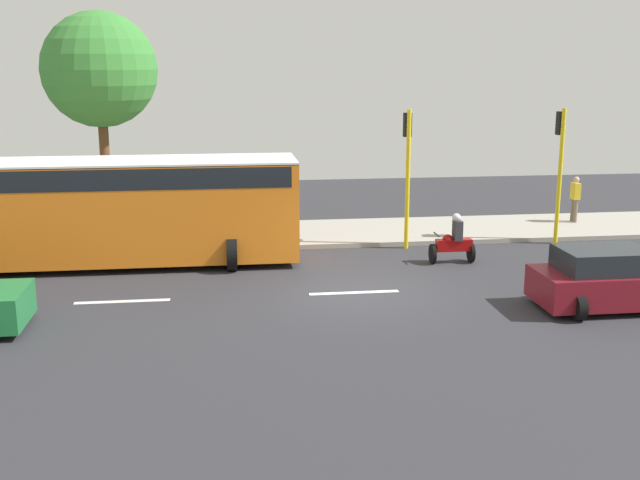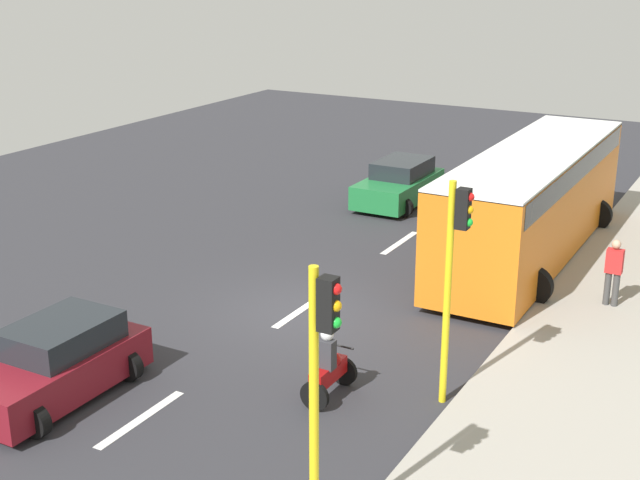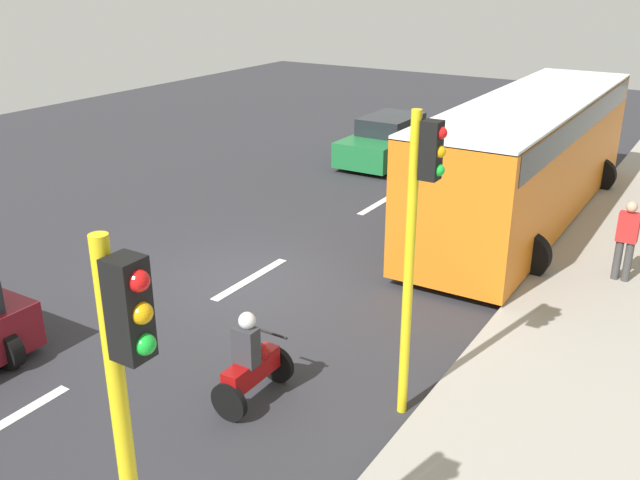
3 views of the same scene
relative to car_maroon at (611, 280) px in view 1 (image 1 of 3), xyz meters
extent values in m
cube|color=#2D2D33|center=(2.06, 6.07, -0.76)|extent=(40.00, 60.00, 0.10)
cube|color=#9E998E|center=(9.06, 6.07, -0.63)|extent=(4.00, 60.00, 0.15)
cube|color=white|center=(2.06, 0.07, -0.70)|extent=(0.20, 2.40, 0.01)
cube|color=white|center=(2.06, 6.07, -0.70)|extent=(0.20, 2.40, 0.01)
cube|color=white|center=(2.06, 12.07, -0.70)|extent=(0.20, 2.40, 0.01)
cube|color=maroon|center=(0.00, -0.07, -0.15)|extent=(1.82, 3.85, 0.80)
cube|color=#1E2328|center=(0.00, 0.24, 0.53)|extent=(1.53, 2.16, 0.56)
cylinder|color=black|center=(0.80, 1.20, -0.39)|extent=(0.64, 0.22, 0.64)
cylinder|color=black|center=(-0.80, 1.20, -0.39)|extent=(0.64, 0.22, 0.64)
cylinder|color=black|center=(1.04, 14.64, -0.39)|extent=(0.64, 0.22, 0.64)
cube|color=orange|center=(5.84, 12.75, 0.94)|extent=(2.50, 11.00, 2.90)
cube|color=black|center=(5.84, 12.75, 2.04)|extent=(2.52, 10.56, 0.60)
cube|color=white|center=(5.84, 12.75, 2.41)|extent=(2.50, 11.00, 0.08)
cylinder|color=black|center=(6.94, 16.27, -0.21)|extent=(1.00, 0.30, 1.00)
cylinder|color=black|center=(4.74, 9.23, -0.21)|extent=(1.00, 0.30, 1.00)
cylinder|color=black|center=(6.94, 9.23, -0.21)|extent=(1.00, 0.30, 1.00)
cylinder|color=black|center=(4.77, 3.19, -0.41)|extent=(0.60, 0.10, 0.60)
cylinder|color=black|center=(4.77, 1.99, -0.41)|extent=(0.60, 0.10, 0.60)
cube|color=#990C0C|center=(4.77, 2.54, -0.16)|extent=(0.28, 1.10, 0.36)
sphere|color=#990C0C|center=(4.77, 2.74, 0.02)|extent=(0.32, 0.32, 0.32)
cylinder|color=black|center=(4.77, 3.09, 0.19)|extent=(0.55, 0.04, 0.04)
cube|color=#333338|center=(4.77, 2.44, 0.29)|extent=(0.36, 0.24, 0.60)
sphere|color=silver|center=(4.77, 2.49, 0.69)|extent=(0.26, 0.26, 0.26)
cylinder|color=#72604C|center=(9.37, -3.50, -0.13)|extent=(0.16, 0.16, 0.85)
cylinder|color=#72604C|center=(9.57, -3.50, -0.13)|extent=(0.16, 0.16, 0.85)
cube|color=gold|center=(9.47, -3.50, 0.59)|extent=(0.40, 0.24, 0.60)
sphere|color=tan|center=(9.47, -3.50, 1.02)|extent=(0.22, 0.22, 0.22)
cylinder|color=#3F3F3F|center=(8.63, 9.81, -0.13)|extent=(0.16, 0.16, 0.85)
cylinder|color=#3F3F3F|center=(8.83, 9.81, -0.13)|extent=(0.16, 0.16, 0.85)
cube|color=red|center=(8.73, 9.81, 0.59)|extent=(0.40, 0.24, 0.60)
sphere|color=tan|center=(8.73, 9.81, 1.02)|extent=(0.22, 0.22, 0.22)
cylinder|color=yellow|center=(6.81, 3.52, 1.54)|extent=(0.14, 0.14, 4.50)
cube|color=black|center=(7.03, 3.52, 3.29)|extent=(0.24, 0.24, 0.76)
sphere|color=red|center=(7.15, 3.52, 3.53)|extent=(0.16, 0.16, 0.16)
sphere|color=#F2A50C|center=(7.15, 3.52, 3.29)|extent=(0.16, 0.16, 0.16)
sphere|color=green|center=(7.15, 3.52, 3.05)|extent=(0.16, 0.16, 0.16)
cylinder|color=yellow|center=(6.81, -1.62, 1.54)|extent=(0.14, 0.14, 4.50)
cube|color=black|center=(7.03, -1.62, 3.29)|extent=(0.24, 0.24, 0.76)
sphere|color=red|center=(7.15, -1.62, 3.53)|extent=(0.16, 0.16, 0.16)
sphere|color=#F2A50C|center=(7.15, -1.62, 3.29)|extent=(0.16, 0.16, 0.16)
sphere|color=green|center=(7.15, -1.62, 3.05)|extent=(0.16, 0.16, 0.16)
cylinder|color=brown|center=(11.91, 13.69, 1.41)|extent=(0.36, 0.36, 4.24)
sphere|color=#387F33|center=(11.91, 13.69, 4.98)|extent=(4.13, 4.13, 4.13)
camera|label=1|loc=(-17.30, 9.50, 5.28)|focal=43.46mm
camera|label=2|loc=(12.14, -11.01, 7.76)|focal=48.80mm
camera|label=3|loc=(10.38, -4.55, 5.48)|focal=39.18mm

